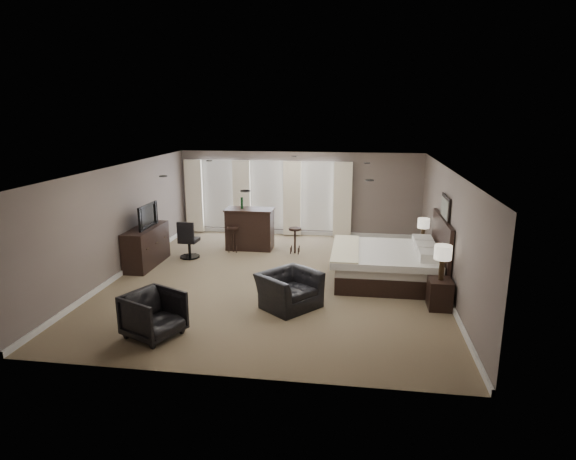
# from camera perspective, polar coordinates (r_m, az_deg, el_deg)

# --- Properties ---
(room) EXTENTS (7.60, 8.60, 2.64)m
(room) POSITION_cam_1_polar(r_m,az_deg,el_deg) (10.90, -1.34, 0.55)
(room) COLOR #75644A
(room) RESTS_ON ground
(window_bay) EXTENTS (5.25, 0.20, 2.30)m
(window_bay) POSITION_cam_1_polar(r_m,az_deg,el_deg) (15.05, -2.50, 3.93)
(window_bay) COLOR silver
(window_bay) RESTS_ON room
(bed) EXTENTS (2.39, 2.28, 1.52)m
(bed) POSITION_cam_1_polar(r_m,az_deg,el_deg) (11.19, 12.07, -2.25)
(bed) COLOR silver
(bed) RESTS_ON ground
(nightstand_near) EXTENTS (0.45, 0.55, 0.59)m
(nightstand_near) POSITION_cam_1_polar(r_m,az_deg,el_deg) (10.08, 17.53, -7.23)
(nightstand_near) COLOR black
(nightstand_near) RESTS_ON ground
(nightstand_far) EXTENTS (0.43, 0.52, 0.57)m
(nightstand_far) POSITION_cam_1_polar(r_m,az_deg,el_deg) (12.80, 15.55, -2.62)
(nightstand_far) COLOR black
(nightstand_far) RESTS_ON ground
(lamp_near) EXTENTS (0.34, 0.34, 0.70)m
(lamp_near) POSITION_cam_1_polar(r_m,az_deg,el_deg) (9.87, 17.80, -3.71)
(lamp_near) COLOR beige
(lamp_near) RESTS_ON nightstand_near
(lamp_far) EXTENTS (0.30, 0.30, 0.62)m
(lamp_far) POSITION_cam_1_polar(r_m,az_deg,el_deg) (12.65, 15.72, -0.04)
(lamp_far) COLOR beige
(lamp_far) RESTS_ON nightstand_far
(wall_art) EXTENTS (0.04, 0.96, 0.56)m
(wall_art) POSITION_cam_1_polar(r_m,az_deg,el_deg) (11.10, 18.11, 2.48)
(wall_art) COLOR slate
(wall_art) RESTS_ON room
(dresser) EXTENTS (0.55, 1.70, 0.98)m
(dresser) POSITION_cam_1_polar(r_m,az_deg,el_deg) (12.67, -16.43, -1.87)
(dresser) COLOR black
(dresser) RESTS_ON ground
(tv) EXTENTS (0.60, 1.04, 0.14)m
(tv) POSITION_cam_1_polar(r_m,az_deg,el_deg) (12.53, -16.61, 0.59)
(tv) COLOR black
(tv) RESTS_ON dresser
(armchair_near) EXTENTS (1.25, 1.30, 0.96)m
(armchair_near) POSITION_cam_1_polar(r_m,az_deg,el_deg) (9.61, 0.14, -6.43)
(armchair_near) COLOR black
(armchair_near) RESTS_ON ground
(armchair_far) EXTENTS (1.09, 1.11, 0.88)m
(armchair_far) POSITION_cam_1_polar(r_m,az_deg,el_deg) (8.74, -15.64, -9.42)
(armchair_far) COLOR black
(armchair_far) RESTS_ON ground
(bar_counter) EXTENTS (1.34, 0.70, 1.17)m
(bar_counter) POSITION_cam_1_polar(r_m,az_deg,el_deg) (13.61, -4.53, 0.16)
(bar_counter) COLOR black
(bar_counter) RESTS_ON ground
(bar_stool_left) EXTENTS (0.38, 0.38, 0.71)m
(bar_stool_left) POSITION_cam_1_polar(r_m,az_deg,el_deg) (13.43, -6.50, -1.11)
(bar_stool_left) COLOR black
(bar_stool_left) RESTS_ON ground
(bar_stool_right) EXTENTS (0.35, 0.35, 0.71)m
(bar_stool_right) POSITION_cam_1_polar(r_m,az_deg,el_deg) (13.20, 0.83, -1.27)
(bar_stool_right) COLOR black
(bar_stool_right) RESTS_ON ground
(desk_chair) EXTENTS (0.54, 0.54, 1.02)m
(desk_chair) POSITION_cam_1_polar(r_m,az_deg,el_deg) (13.02, -11.65, -1.07)
(desk_chair) COLOR black
(desk_chair) RESTS_ON ground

